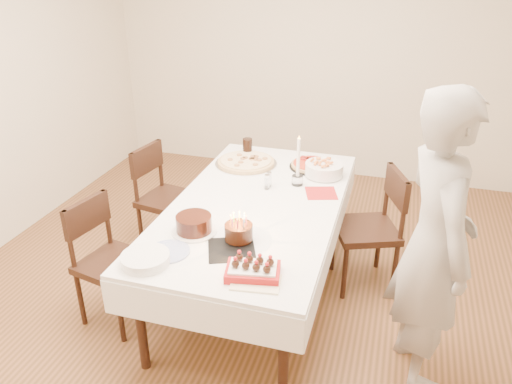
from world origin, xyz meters
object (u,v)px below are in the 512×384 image
(birthday_cake, at_px, (239,227))
(pizza_white, at_px, (246,162))
(chair_left_savory, at_px, (169,200))
(cola_glass, at_px, (247,147))
(pizza_pepperoni, at_px, (312,165))
(chair_right_savory, at_px, (366,230))
(dining_table, at_px, (256,249))
(strawberry_box, at_px, (253,270))
(pasta_bowl, at_px, (324,169))
(taper_candle, at_px, (298,161))
(person, at_px, (434,246))
(chair_left_dessert, at_px, (114,264))
(layer_cake, at_px, (194,224))

(birthday_cake, bearing_deg, pizza_white, 105.53)
(chair_left_savory, xyz_separation_m, cola_glass, (0.55, 0.45, 0.37))
(pizza_pepperoni, bearing_deg, birthday_cake, -99.80)
(chair_right_savory, xyz_separation_m, chair_left_savory, (-1.64, 0.05, -0.01))
(dining_table, bearing_deg, chair_left_savory, 155.87)
(pizza_white, xyz_separation_m, cola_glass, (-0.05, 0.20, 0.05))
(strawberry_box, bearing_deg, dining_table, 105.47)
(pasta_bowl, xyz_separation_m, strawberry_box, (-0.15, -1.44, -0.02))
(cola_glass, bearing_deg, taper_candle, -40.54)
(taper_candle, xyz_separation_m, cola_glass, (-0.54, 0.46, -0.12))
(person, bearing_deg, chair_left_savory, 48.49)
(pizza_pepperoni, height_order, cola_glass, cola_glass)
(person, relative_size, pizza_white, 3.49)
(chair_right_savory, xyz_separation_m, taper_candle, (-0.54, 0.04, 0.48))
(person, bearing_deg, pizza_white, 33.58)
(chair_left_savory, bearing_deg, cola_glass, -131.33)
(pizza_white, relative_size, birthday_cake, 2.97)
(chair_right_savory, xyz_separation_m, cola_glass, (-1.08, 0.50, 0.36))
(pizza_pepperoni, distance_m, cola_glass, 0.60)
(person, height_order, pizza_pepperoni, person)
(pasta_bowl, height_order, taper_candle, taper_candle)
(person, relative_size, strawberry_box, 6.09)
(chair_left_dessert, height_order, taper_candle, taper_candle)
(pizza_white, distance_m, birthday_cake, 1.20)
(dining_table, relative_size, taper_candle, 5.43)
(chair_right_savory, height_order, birthday_cake, chair_right_savory)
(pasta_bowl, bearing_deg, chair_left_dessert, -135.79)
(pizza_pepperoni, xyz_separation_m, strawberry_box, (-0.03, -1.57, 0.01))
(chair_left_savory, xyz_separation_m, taper_candle, (1.09, -0.01, 0.49))
(chair_left_dessert, relative_size, layer_cake, 3.12)
(chair_right_savory, relative_size, pizza_white, 1.83)
(dining_table, bearing_deg, cola_glass, 111.24)
(chair_left_savory, distance_m, chair_left_dessert, 0.96)
(chair_left_dessert, bearing_deg, birthday_cake, -164.12)
(chair_left_savory, xyz_separation_m, strawberry_box, (1.11, -1.23, 0.33))
(birthday_cake, bearing_deg, pizza_pepperoni, 80.20)
(chair_right_savory, relative_size, birthday_cake, 5.44)
(chair_left_savory, bearing_deg, taper_candle, -171.05)
(chair_left_savory, xyz_separation_m, pasta_bowl, (1.26, 0.21, 0.35))
(cola_glass, bearing_deg, chair_left_dessert, -109.47)
(chair_left_dessert, bearing_deg, pizza_white, -102.37)
(chair_left_savory, bearing_deg, pizza_pepperoni, -153.53)
(pizza_pepperoni, height_order, strawberry_box, strawberry_box)
(dining_table, relative_size, layer_cake, 7.49)
(dining_table, height_order, chair_right_savory, chair_right_savory)
(dining_table, height_order, chair_left_dessert, chair_left_dessert)
(person, bearing_deg, layer_cake, 72.15)
(taper_candle, height_order, strawberry_box, taper_candle)
(chair_right_savory, bearing_deg, strawberry_box, -135.78)
(chair_left_dessert, distance_m, taper_candle, 1.49)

